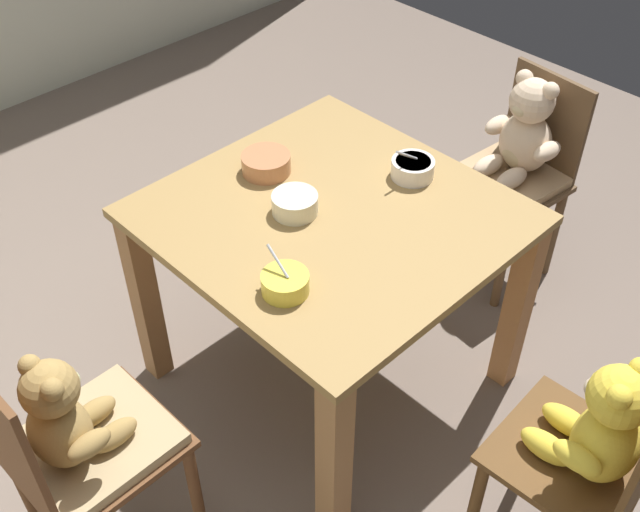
# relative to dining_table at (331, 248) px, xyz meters

# --- Properties ---
(ground_plane) EXTENTS (5.20, 5.20, 0.04)m
(ground_plane) POSITION_rel_dining_table_xyz_m (0.00, 0.00, -0.62)
(ground_plane) COLOR #736257
(dining_table) EXTENTS (0.96, 0.99, 0.74)m
(dining_table) POSITION_rel_dining_table_xyz_m (0.00, 0.00, 0.00)
(dining_table) COLOR olive
(dining_table) RESTS_ON ground_plane
(teddy_chair_near_left) EXTENTS (0.42, 0.38, 0.92)m
(teddy_chair_near_left) POSITION_rel_dining_table_xyz_m (-0.93, -0.00, -0.06)
(teddy_chair_near_left) COLOR brown
(teddy_chair_near_left) RESTS_ON ground_plane
(teddy_chair_near_right) EXTENTS (0.40, 0.41, 0.86)m
(teddy_chair_near_right) POSITION_rel_dining_table_xyz_m (0.92, -0.07, -0.04)
(teddy_chair_near_right) COLOR brown
(teddy_chair_near_right) RESTS_ON ground_plane
(teddy_chair_near_front) EXTENTS (0.39, 0.40, 0.88)m
(teddy_chair_near_front) POSITION_rel_dining_table_xyz_m (0.01, -0.95, -0.05)
(teddy_chair_near_front) COLOR brown
(teddy_chair_near_front) RESTS_ON ground_plane
(porridge_bowl_yellow_near_left) EXTENTS (0.13, 0.14, 0.12)m
(porridge_bowl_yellow_near_left) POSITION_rel_dining_table_xyz_m (-0.33, -0.15, 0.17)
(porridge_bowl_yellow_near_left) COLOR yellow
(porridge_bowl_yellow_near_left) RESTS_ON dining_table
(porridge_bowl_cream_center) EXTENTS (0.14, 0.14, 0.06)m
(porridge_bowl_cream_center) POSITION_rel_dining_table_xyz_m (-0.08, 0.08, 0.17)
(porridge_bowl_cream_center) COLOR beige
(porridge_bowl_cream_center) RESTS_ON dining_table
(porridge_bowl_terracotta_far_center) EXTENTS (0.16, 0.16, 0.06)m
(porridge_bowl_terracotta_far_center) POSITION_rel_dining_table_xyz_m (0.00, 0.29, 0.17)
(porridge_bowl_terracotta_far_center) COLOR #B7744B
(porridge_bowl_terracotta_far_center) RESTS_ON dining_table
(porridge_bowl_white_near_right) EXTENTS (0.15, 0.14, 0.13)m
(porridge_bowl_white_near_right) POSITION_rel_dining_table_xyz_m (0.31, -0.05, 0.17)
(porridge_bowl_white_near_right) COLOR silver
(porridge_bowl_white_near_right) RESTS_ON dining_table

